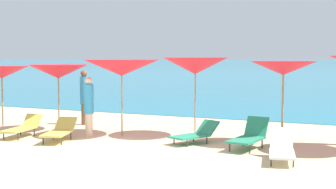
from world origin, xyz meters
TOP-DOWN VIEW (x-y plane):
  - ground_plane at (0.00, 10.00)m, footprint 50.00×100.00m
  - umbrella_0 at (-5.92, 2.40)m, footprint 1.89×1.89m
  - umbrella_1 at (-3.47, 2.35)m, footprint 2.06×2.06m
  - umbrella_2 at (-1.08, 2.29)m, footprint 2.47×2.47m
  - umbrella_3 at (0.95, 3.14)m, footprint 2.03×2.03m
  - umbrella_4 at (3.60, 2.90)m, footprint 1.83×1.83m
  - lounge_chair_0 at (4.07, 0.76)m, footprint 0.87×1.55m
  - lounge_chair_1 at (1.39, 2.07)m, footprint 1.13×1.56m
  - lounge_chair_2 at (-2.24, 0.79)m, footprint 1.12×1.79m
  - lounge_chair_4 at (-3.68, 0.87)m, footprint 0.80×1.64m
  - lounge_chair_5 at (2.96, 1.95)m, footprint 0.76×1.59m
  - beachgoer_1 at (-3.54, 3.86)m, footprint 0.29×0.29m
  - beachgoer_2 at (-1.95, 1.83)m, footprint 0.30×0.30m

SIDE VIEW (x-z plane):
  - ground_plane at x=0.00m, z-range -0.30..0.00m
  - lounge_chair_1 at x=1.39m, z-range -0.03..0.56m
  - lounge_chair_0 at x=4.07m, z-range -0.07..0.63m
  - lounge_chair_4 at x=-3.68m, z-range -0.02..0.60m
  - lounge_chair_2 at x=-2.24m, z-range 0.00..0.59m
  - lounge_chair_5 at x=2.96m, z-range -0.05..0.72m
  - beachgoer_2 at x=-1.95m, z-range 0.07..1.85m
  - beachgoer_1 at x=-3.54m, z-range 0.09..2.00m
  - umbrella_0 at x=-5.92m, z-range 0.82..2.89m
  - umbrella_1 at x=-3.47m, z-range 0.84..2.97m
  - umbrella_2 at x=-1.08m, z-range 0.91..3.20m
  - umbrella_4 at x=3.60m, z-range 0.94..3.21m
  - umbrella_3 at x=0.95m, z-range 0.93..3.29m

